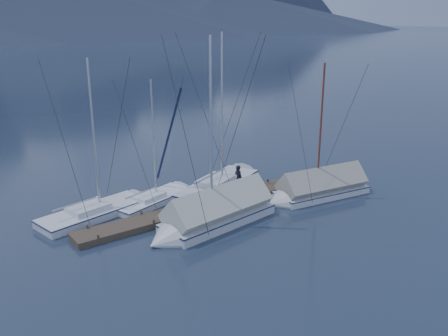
{
  "coord_description": "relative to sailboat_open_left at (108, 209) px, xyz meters",
  "views": [
    {
      "loc": [
        -15.25,
        -18.97,
        10.5
      ],
      "look_at": [
        0.0,
        2.0,
        2.2
      ],
      "focal_mm": 38.0,
      "sensor_mm": 36.0,
      "label": 1
    }
  ],
  "objects": [
    {
      "name": "dock",
      "position": [
        6.02,
        -2.87,
        -0.06
      ],
      "size": [
        18.0,
        1.5,
        0.54
      ],
      "color": "#382D23",
      "rests_on": "ground"
    },
    {
      "name": "sailboat_open_left",
      "position": [
        0.0,
        0.0,
        0.0
      ],
      "size": [
        7.36,
        3.5,
        9.39
      ],
      "color": "silver",
      "rests_on": "ground"
    },
    {
      "name": "sailboat_covered_near",
      "position": [
        11.12,
        -5.25,
        0.28
      ],
      "size": [
        7.1,
        3.2,
        8.94
      ],
      "color": "silver",
      "rests_on": "ground"
    },
    {
      "name": "mooring_posts",
      "position": [
        5.52,
        -2.87,
        0.19
      ],
      "size": [
        15.12,
        1.52,
        0.35
      ],
      "color": "#382D23",
      "rests_on": "ground"
    },
    {
      "name": "sailboat_open_mid",
      "position": [
        3.37,
        -0.06,
        -0.03
      ],
      "size": [
        6.23,
        3.4,
        7.94
      ],
      "color": "silver",
      "rests_on": "ground"
    },
    {
      "name": "sailboat_covered_far",
      "position": [
        3.53,
        -4.99,
        0.36
      ],
      "size": [
        7.83,
        3.41,
        10.67
      ],
      "color": "silver",
      "rests_on": "ground"
    },
    {
      "name": "sailboat_open_right",
      "position": [
        8.08,
        -0.28,
        0.02
      ],
      "size": [
        8.26,
        5.33,
        10.63
      ],
      "color": "silver",
      "rests_on": "ground"
    },
    {
      "name": "ground",
      "position": [
        6.02,
        -4.87,
        -0.16
      ],
      "size": [
        1000.0,
        1000.0,
        0.0
      ],
      "primitive_type": "plane",
      "color": "#161F31",
      "rests_on": "ground"
    },
    {
      "name": "person",
      "position": [
        7.42,
        -2.42,
        1.0
      ],
      "size": [
        0.47,
        0.65,
        1.65
      ],
      "primitive_type": "imported",
      "rotation": [
        0.0,
        0.0,
        1.7
      ],
      "color": "black",
      "rests_on": "dock"
    }
  ]
}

